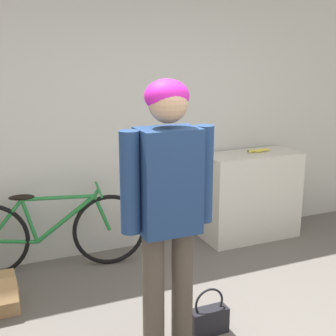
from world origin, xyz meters
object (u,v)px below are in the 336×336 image
object	(u,v)px
person	(168,195)
banana	(259,151)
handbag	(209,319)
bicycle	(51,232)

from	to	relation	value
person	banana	world-z (taller)	person
person	banana	distance (m)	2.28
person	handbag	bearing A→B (deg)	13.96
person	banana	xyz separation A→B (m)	(1.69, 1.51, -0.16)
bicycle	handbag	distance (m)	1.68
bicycle	person	bearing A→B (deg)	-63.64
person	bicycle	distance (m)	1.76
bicycle	banana	size ratio (longest dim) A/B	6.21
banana	handbag	xyz separation A→B (m)	(-1.34, -1.42, -0.82)
person	bicycle	xyz separation A→B (m)	(-0.48, 1.52, -0.73)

